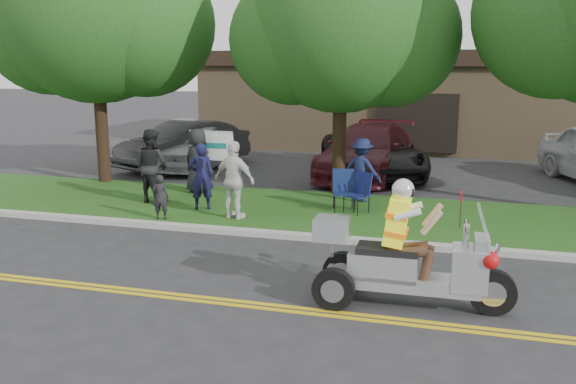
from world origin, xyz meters
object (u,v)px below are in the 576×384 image
(lawn_chair_a, at_px, (360,190))
(parked_car_far_left, at_px, (197,145))
(spectator_adult_right, at_px, (235,180))
(parked_car_mid, at_px, (372,153))
(lawn_chair_b, at_px, (344,187))
(spectator_adult_mid, at_px, (152,166))
(parked_car_right, at_px, (367,151))
(trike_scooter, at_px, (403,263))
(parked_car_left, at_px, (184,144))
(spectator_adult_left, at_px, (201,176))

(lawn_chair_a, relative_size, parked_car_far_left, 0.21)
(spectator_adult_right, height_order, parked_car_mid, spectator_adult_right)
(lawn_chair_b, bearing_deg, spectator_adult_mid, 171.14)
(lawn_chair_a, xyz_separation_m, spectator_adult_mid, (-5.17, -0.40, 0.39))
(lawn_chair_b, distance_m, spectator_adult_right, 2.67)
(spectator_adult_right, height_order, parked_car_right, spectator_adult_right)
(lawn_chair_b, xyz_separation_m, parked_car_mid, (-0.04, 5.16, 0.09))
(trike_scooter, distance_m, parked_car_mid, 10.63)
(lawn_chair_a, height_order, lawn_chair_b, lawn_chair_b)
(spectator_adult_right, bearing_deg, lawn_chair_b, -132.15)
(lawn_chair_b, height_order, parked_car_right, parked_car_right)
(lawn_chair_a, distance_m, lawn_chair_b, 0.42)
(spectator_adult_mid, bearing_deg, parked_car_right, -114.33)
(lawn_chair_a, relative_size, lawn_chair_b, 0.97)
(spectator_adult_mid, distance_m, parked_car_mid, 7.38)
(spectator_adult_mid, xyz_separation_m, parked_car_left, (-1.71, 5.47, -0.23))
(lawn_chair_a, xyz_separation_m, lawn_chair_b, (-0.41, 0.11, 0.02))
(spectator_adult_left, height_order, parked_car_right, spectator_adult_left)
(lawn_chair_a, xyz_separation_m, parked_car_left, (-6.88, 5.07, 0.16))
(spectator_adult_mid, bearing_deg, trike_scooter, 159.85)
(spectator_adult_left, bearing_deg, parked_car_right, -142.76)
(parked_car_left, bearing_deg, parked_car_right, 24.86)
(parked_car_mid, bearing_deg, parked_car_left, 158.31)
(spectator_adult_mid, height_order, parked_car_far_left, spectator_adult_mid)
(trike_scooter, distance_m, parked_car_left, 13.23)
(spectator_adult_mid, bearing_deg, lawn_chair_a, -160.02)
(lawn_chair_b, bearing_deg, parked_car_right, 77.03)
(lawn_chair_a, xyz_separation_m, spectator_adult_left, (-3.69, -0.74, 0.27))
(spectator_adult_left, xyz_separation_m, parked_car_mid, (3.24, 6.01, -0.17))
(parked_car_left, relative_size, parked_car_mid, 0.91)
(parked_car_right, bearing_deg, trike_scooter, -72.70)
(trike_scooter, bearing_deg, parked_car_left, 128.09)
(parked_car_mid, bearing_deg, trike_scooter, -103.05)
(lawn_chair_b, height_order, parked_car_mid, parked_car_mid)
(spectator_adult_mid, relative_size, parked_car_right, 0.33)
(trike_scooter, distance_m, lawn_chair_b, 5.62)
(spectator_adult_left, distance_m, spectator_adult_mid, 1.53)
(parked_car_left, xyz_separation_m, parked_car_right, (6.30, 0.02, 0.02))
(parked_car_far_left, relative_size, parked_car_mid, 0.86)
(lawn_chair_b, distance_m, parked_car_mid, 5.16)
(spectator_adult_right, bearing_deg, parked_car_far_left, -45.63)
(parked_car_far_left, bearing_deg, spectator_adult_mid, -80.86)
(parked_car_right, bearing_deg, parked_car_left, -173.84)
(spectator_adult_mid, xyz_separation_m, spectator_adult_right, (2.57, -0.97, -0.04))
(trike_scooter, xyz_separation_m, lawn_chair_a, (-1.47, 5.18, -0.04))
(lawn_chair_b, relative_size, spectator_adult_left, 0.61)
(spectator_adult_mid, distance_m, parked_car_right, 7.16)
(spectator_adult_mid, xyz_separation_m, parked_car_right, (4.59, 5.49, -0.22))
(trike_scooter, height_order, parked_car_far_left, trike_scooter)
(lawn_chair_a, height_order, spectator_adult_right, spectator_adult_right)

